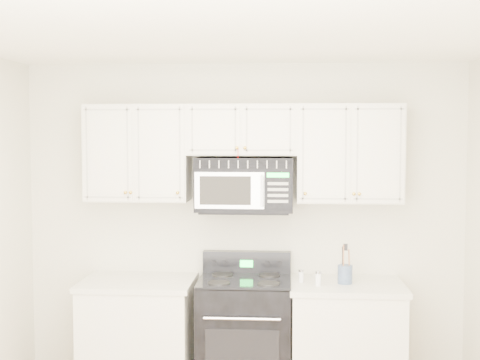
{
  "coord_description": "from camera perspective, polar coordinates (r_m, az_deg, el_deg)",
  "views": [
    {
      "loc": [
        0.34,
        -3.58,
        2.05
      ],
      "look_at": [
        0.0,
        1.3,
        1.71
      ],
      "focal_mm": 50.0,
      "sensor_mm": 36.0,
      "label": 1
    }
  ],
  "objects": [
    {
      "name": "room",
      "position": [
        3.67,
        -1.42,
        -7.76
      ],
      "size": [
        3.51,
        3.51,
        2.61
      ],
      "color": "brown",
      "rests_on": "ground"
    },
    {
      "name": "range",
      "position": [
        5.28,
        0.41,
        -13.24
      ],
      "size": [
        0.7,
        0.64,
        1.1
      ],
      "color": "black",
      "rests_on": "ground"
    },
    {
      "name": "upper_cabinets",
      "position": [
        5.17,
        0.22,
        2.73
      ],
      "size": [
        2.44,
        0.37,
        0.75
      ],
      "color": "silver",
      "rests_on": "ground"
    },
    {
      "name": "shaker_pepper",
      "position": [
        5.13,
        5.24,
        -8.15
      ],
      "size": [
        0.04,
        0.04,
        0.1
      ],
      "color": "white",
      "rests_on": "base_cabinet_right"
    },
    {
      "name": "utensil_crock",
      "position": [
        5.13,
        8.95,
        -7.91
      ],
      "size": [
        0.11,
        0.11,
        0.3
      ],
      "color": "slate",
      "rests_on": "base_cabinet_right"
    },
    {
      "name": "base_cabinet_left",
      "position": [
        5.39,
        -8.65,
        -13.55
      ],
      "size": [
        0.86,
        0.65,
        0.92
      ],
      "color": "silver",
      "rests_on": "ground"
    },
    {
      "name": "shaker_salt",
      "position": [
        5.03,
        6.7,
        -8.33
      ],
      "size": [
        0.05,
        0.05,
        0.11
      ],
      "color": "white",
      "rests_on": "base_cabinet_right"
    },
    {
      "name": "base_cabinet_right",
      "position": [
        5.29,
        9.05,
        -13.9
      ],
      "size": [
        0.86,
        0.65,
        0.92
      ],
      "color": "silver",
      "rests_on": "ground"
    },
    {
      "name": "microwave",
      "position": [
        5.16,
        0.38,
        -0.35
      ],
      "size": [
        0.75,
        0.42,
        0.41
      ],
      "color": "black",
      "rests_on": "ground"
    }
  ]
}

